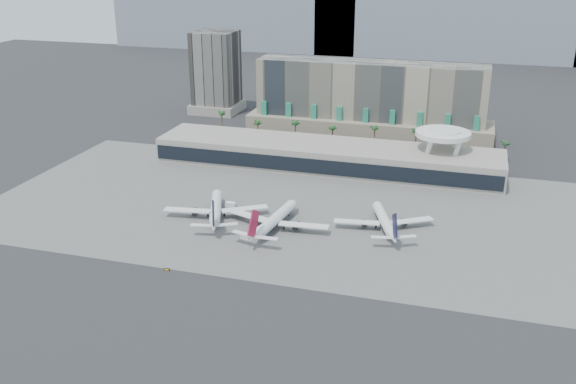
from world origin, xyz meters
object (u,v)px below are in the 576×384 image
(airliner_left, at_px, (216,209))
(airliner_centre, at_px, (275,219))
(service_vehicle_b, at_px, (246,237))
(airliner_right, at_px, (385,221))
(service_vehicle_a, at_px, (230,205))
(taxiway_sign, at_px, (167,269))

(airliner_left, height_order, airliner_centre, airliner_centre)
(service_vehicle_b, bearing_deg, airliner_right, 36.91)
(airliner_left, distance_m, service_vehicle_a, 12.62)
(airliner_right, relative_size, taxiway_sign, 19.26)
(service_vehicle_b, height_order, taxiway_sign, service_vehicle_b)
(service_vehicle_a, bearing_deg, airliner_right, -5.86)
(airliner_right, height_order, taxiway_sign, airliner_right)
(airliner_left, xyz_separation_m, airliner_right, (67.36, 8.04, -0.27))
(service_vehicle_b, distance_m, taxiway_sign, 35.73)
(airliner_right, relative_size, service_vehicle_a, 9.45)
(airliner_left, bearing_deg, taxiway_sign, -108.70)
(airliner_left, distance_m, service_vehicle_b, 24.45)
(airliner_centre, bearing_deg, airliner_right, 23.02)
(service_vehicle_a, xyz_separation_m, service_vehicle_b, (16.95, -27.93, -0.09))
(airliner_right, relative_size, service_vehicle_b, 10.89)
(airliner_right, bearing_deg, service_vehicle_a, 156.57)
(service_vehicle_a, bearing_deg, airliner_centre, -34.91)
(taxiway_sign, bearing_deg, service_vehicle_a, 84.84)
(service_vehicle_a, relative_size, service_vehicle_b, 1.15)
(airliner_left, distance_m, taxiway_sign, 47.17)
(airliner_right, bearing_deg, airliner_left, 167.00)
(service_vehicle_a, distance_m, taxiway_sign, 59.24)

